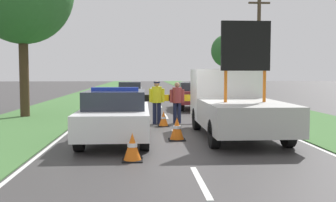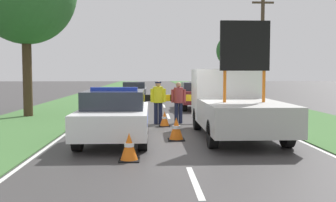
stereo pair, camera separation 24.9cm
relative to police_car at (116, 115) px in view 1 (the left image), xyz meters
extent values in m
plane|color=#3D3A3A|center=(1.86, 0.80, -0.78)|extent=(160.00, 160.00, 0.00)
cube|color=silver|center=(1.86, -4.36, -0.77)|extent=(0.12, 2.19, 0.01)
cube|color=silver|center=(1.86, 1.16, -0.77)|extent=(0.12, 2.19, 0.01)
cube|color=silver|center=(1.86, 6.67, -0.77)|extent=(0.12, 2.19, 0.01)
cube|color=silver|center=(1.86, 12.19, -0.77)|extent=(0.12, 2.19, 0.01)
cube|color=silver|center=(1.86, 17.71, -0.77)|extent=(0.12, 2.19, 0.01)
cube|color=silver|center=(1.86, 23.23, -0.77)|extent=(0.12, 2.19, 0.01)
cube|color=silver|center=(1.86, 28.74, -0.77)|extent=(0.12, 2.19, 0.01)
cube|color=silver|center=(1.86, 34.26, -0.77)|extent=(0.12, 2.19, 0.01)
cube|color=silver|center=(1.86, 39.78, -0.77)|extent=(0.12, 2.19, 0.01)
cube|color=silver|center=(-1.76, 12.60, -0.77)|extent=(0.10, 58.18, 0.01)
cube|color=silver|center=(5.48, 12.60, -0.77)|extent=(0.10, 58.18, 0.01)
cube|color=#427038|center=(-3.91, 20.80, -0.76)|extent=(4.09, 120.00, 0.03)
cube|color=#427038|center=(7.63, 20.80, -0.76)|extent=(4.09, 120.00, 0.03)
cube|color=white|center=(0.00, 0.02, -0.11)|extent=(1.92, 4.52, 0.66)
cube|color=#282D38|center=(0.00, -0.12, 0.47)|extent=(1.69, 2.08, 0.51)
cylinder|color=black|center=(-0.84, 1.42, -0.44)|extent=(0.24, 0.67, 0.67)
cylinder|color=black|center=(0.84, 1.42, -0.44)|extent=(0.24, 0.67, 0.67)
cylinder|color=black|center=(-0.84, -1.38, -0.44)|extent=(0.24, 0.67, 0.67)
cylinder|color=black|center=(0.84, -1.38, -0.44)|extent=(0.24, 0.67, 0.67)
cube|color=#1E38C6|center=(0.00, -0.12, 0.78)|extent=(1.34, 0.24, 0.10)
cube|color=#193399|center=(0.00, 0.02, -0.08)|extent=(1.93, 3.70, 0.10)
cube|color=black|center=(0.00, 2.32, -0.17)|extent=(1.06, 0.08, 0.40)
cube|color=white|center=(3.72, 2.28, 0.49)|extent=(2.27, 1.78, 1.75)
cube|color=#232833|center=(3.72, 3.15, 0.80)|extent=(1.93, 0.04, 0.77)
cube|color=#B2B2AD|center=(3.72, -0.42, 0.01)|extent=(2.27, 3.62, 0.79)
cylinder|color=#D16619|center=(3.16, -0.42, 0.85)|extent=(0.09, 0.09, 0.90)
cylinder|color=#D16619|center=(4.29, -0.42, 0.85)|extent=(0.09, 0.09, 0.90)
cube|color=black|center=(3.72, -0.42, 2.01)|extent=(1.41, 0.12, 1.41)
cylinder|color=black|center=(2.70, 2.28, -0.39)|extent=(0.24, 0.77, 0.77)
cylinder|color=black|center=(4.74, 2.28, -0.39)|extent=(0.24, 0.77, 0.77)
cylinder|color=black|center=(2.70, -1.14, -0.39)|extent=(0.24, 0.77, 0.77)
cylinder|color=black|center=(4.74, -1.14, -0.39)|extent=(0.24, 0.77, 0.77)
cylinder|color=black|center=(0.61, 4.40, -0.34)|extent=(0.07, 0.07, 0.87)
cylinder|color=black|center=(3.08, 4.40, -0.34)|extent=(0.07, 0.07, 0.87)
cube|color=yellow|center=(0.56, 4.40, 0.22)|extent=(0.52, 0.08, 0.26)
cube|color=black|center=(1.07, 4.40, 0.22)|extent=(0.52, 0.08, 0.26)
cube|color=yellow|center=(1.59, 4.40, 0.22)|extent=(0.52, 0.08, 0.26)
cube|color=black|center=(2.10, 4.40, 0.22)|extent=(0.52, 0.08, 0.26)
cube|color=yellow|center=(2.62, 4.40, 0.22)|extent=(0.52, 0.08, 0.26)
cube|color=black|center=(3.13, 4.40, 0.22)|extent=(0.52, 0.08, 0.26)
cylinder|color=#191E38|center=(1.26, 3.91, -0.35)|extent=(0.16, 0.16, 0.84)
cylinder|color=#191E38|center=(1.43, 3.91, -0.35)|extent=(0.16, 0.16, 0.84)
cylinder|color=yellow|center=(1.35, 3.91, 0.38)|extent=(0.39, 0.39, 0.63)
cylinder|color=yellow|center=(1.11, 3.91, 0.35)|extent=(0.13, 0.13, 0.54)
cylinder|color=yellow|center=(1.59, 3.91, 0.35)|extent=(0.13, 0.13, 0.54)
sphere|color=#A57A5B|center=(1.35, 3.91, 0.81)|extent=(0.22, 0.22, 0.22)
cylinder|color=#141933|center=(1.35, 3.91, 0.87)|extent=(0.25, 0.25, 0.05)
cylinder|color=#191E38|center=(2.08, 4.08, -0.37)|extent=(0.15, 0.15, 0.82)
cylinder|color=#191E38|center=(2.25, 4.08, -0.37)|extent=(0.15, 0.15, 0.82)
cylinder|color=maroon|center=(2.16, 4.08, 0.35)|extent=(0.38, 0.38, 0.61)
cylinder|color=maroon|center=(1.93, 4.08, 0.32)|extent=(0.12, 0.12, 0.52)
cylinder|color=maroon|center=(2.39, 4.08, 0.32)|extent=(0.12, 0.12, 0.52)
sphere|color=#A57A5B|center=(2.16, 4.08, 0.76)|extent=(0.21, 0.21, 0.21)
cube|color=black|center=(-0.91, 4.47, -0.76)|extent=(0.41, 0.41, 0.03)
cone|color=orange|center=(-0.91, 4.47, -0.47)|extent=(0.35, 0.35, 0.54)
cylinder|color=white|center=(-0.91, 4.47, -0.45)|extent=(0.20, 0.20, 0.08)
cube|color=black|center=(1.81, 0.15, -0.76)|extent=(0.50, 0.50, 0.03)
cone|color=orange|center=(1.81, 0.15, -0.42)|extent=(0.42, 0.42, 0.66)
cylinder|color=white|center=(1.81, 0.15, -0.38)|extent=(0.24, 0.24, 0.09)
cube|color=black|center=(0.55, -2.57, -0.76)|extent=(0.47, 0.47, 0.03)
cone|color=orange|center=(0.55, -2.57, -0.43)|extent=(0.40, 0.40, 0.62)
cylinder|color=white|center=(0.55, -2.57, -0.40)|extent=(0.23, 0.23, 0.09)
cube|color=black|center=(1.57, 3.19, -0.76)|extent=(0.42, 0.42, 0.03)
cone|color=orange|center=(1.57, 3.19, -0.47)|extent=(0.35, 0.35, 0.55)
cylinder|color=white|center=(1.57, 3.19, -0.44)|extent=(0.20, 0.20, 0.08)
cube|color=maroon|center=(3.62, 10.17, -0.06)|extent=(1.83, 3.97, 0.66)
cube|color=#282D38|center=(3.62, 10.05, 0.49)|extent=(1.61, 1.83, 0.44)
cylinder|color=black|center=(2.82, 11.40, -0.39)|extent=(0.24, 0.76, 0.76)
cylinder|color=black|center=(4.42, 11.40, -0.39)|extent=(0.24, 0.76, 0.76)
cylinder|color=black|center=(2.82, 8.94, -0.39)|extent=(0.24, 0.76, 0.76)
cylinder|color=black|center=(4.42, 8.94, -0.39)|extent=(0.24, 0.76, 0.76)
cube|color=slate|center=(-0.12, 16.84, -0.14)|extent=(1.72, 4.31, 0.55)
cube|color=#282D38|center=(-0.12, 16.71, 0.36)|extent=(1.52, 1.98, 0.45)
cylinder|color=black|center=(-0.86, 18.18, -0.41)|extent=(0.24, 0.73, 0.73)
cylinder|color=black|center=(0.63, 18.18, -0.41)|extent=(0.24, 0.73, 0.73)
cylinder|color=black|center=(-0.86, 15.51, -0.41)|extent=(0.24, 0.73, 0.73)
cylinder|color=black|center=(0.63, 15.51, -0.41)|extent=(0.24, 0.73, 0.73)
cylinder|color=#42301E|center=(-4.59, 6.77, 1.23)|extent=(0.42, 0.42, 4.00)
cylinder|color=#42301E|center=(8.75, 25.53, 0.72)|extent=(0.37, 0.37, 2.99)
ellipsoid|color=#2D662D|center=(8.75, 25.53, 3.31)|extent=(2.94, 2.94, 3.08)
cylinder|color=#473828|center=(7.26, 10.19, 2.49)|extent=(0.20, 0.20, 6.53)
cube|color=#473828|center=(7.26, 10.19, 5.10)|extent=(1.20, 0.10, 0.10)
camera|label=1|loc=(0.80, -11.49, 1.25)|focal=42.00mm
camera|label=2|loc=(1.05, -11.50, 1.25)|focal=42.00mm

